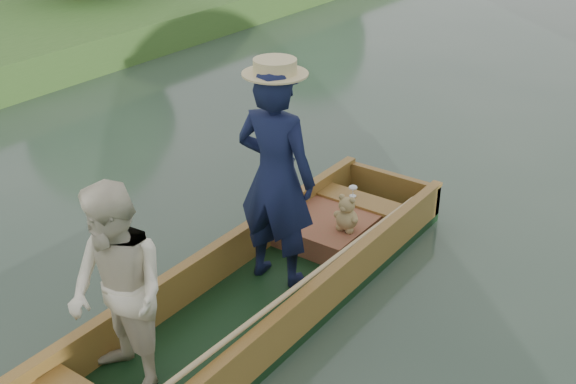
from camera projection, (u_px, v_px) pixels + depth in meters
The scene contains 2 objects.
ground at pixel (246, 321), 5.94m from camera, with size 120.00×120.00×0.00m, color #283D30.
punt at pixel (229, 257), 5.64m from camera, with size 1.14×5.00×2.04m.
Camera 1 is at (3.09, -3.71, 3.64)m, focal length 45.00 mm.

